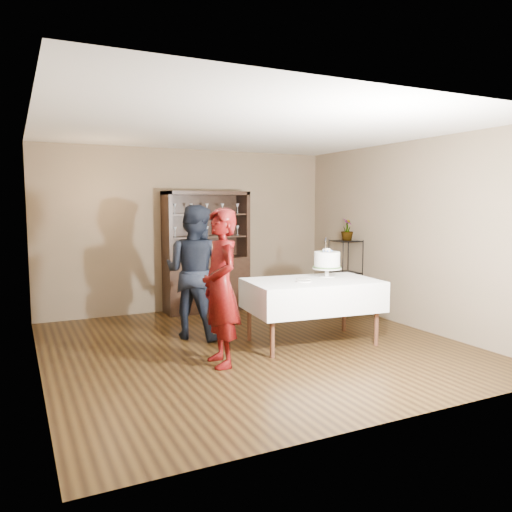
# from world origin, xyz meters

# --- Properties ---
(floor) EXTENTS (5.00, 5.00, 0.00)m
(floor) POSITION_xyz_m (0.00, 0.00, 0.00)
(floor) COLOR black
(floor) RESTS_ON ground
(ceiling) EXTENTS (5.00, 5.00, 0.00)m
(ceiling) POSITION_xyz_m (0.00, 0.00, 2.70)
(ceiling) COLOR white
(ceiling) RESTS_ON back_wall
(back_wall) EXTENTS (5.00, 0.02, 2.70)m
(back_wall) POSITION_xyz_m (0.00, 2.50, 1.35)
(back_wall) COLOR brown
(back_wall) RESTS_ON floor
(wall_left) EXTENTS (0.02, 5.00, 2.70)m
(wall_left) POSITION_xyz_m (-2.50, 0.00, 1.35)
(wall_left) COLOR brown
(wall_left) RESTS_ON floor
(wall_right) EXTENTS (0.02, 5.00, 2.70)m
(wall_right) POSITION_xyz_m (2.50, 0.00, 1.35)
(wall_right) COLOR brown
(wall_right) RESTS_ON floor
(china_hutch) EXTENTS (1.40, 0.48, 2.00)m
(china_hutch) POSITION_xyz_m (0.20, 2.25, 0.66)
(china_hutch) COLOR black
(china_hutch) RESTS_ON floor
(plant_etagere) EXTENTS (0.42, 0.42, 1.20)m
(plant_etagere) POSITION_xyz_m (2.28, 1.20, 0.65)
(plant_etagere) COLOR black
(plant_etagere) RESTS_ON floor
(cake_table) EXTENTS (1.74, 1.17, 0.83)m
(cake_table) POSITION_xyz_m (0.72, -0.22, 0.63)
(cake_table) COLOR silver
(cake_table) RESTS_ON floor
(woman) EXTENTS (0.44, 0.65, 1.75)m
(woman) POSITION_xyz_m (-0.66, -0.51, 0.88)
(woman) COLOR #3B0508
(woman) RESTS_ON floor
(man) EXTENTS (1.09, 1.09, 1.78)m
(man) POSITION_xyz_m (-0.53, 0.73, 0.89)
(man) COLOR black
(man) RESTS_ON floor
(cake) EXTENTS (0.44, 0.44, 0.53)m
(cake) POSITION_xyz_m (1.05, -0.06, 1.04)
(cake) COLOR white
(cake) RESTS_ON cake_table
(plate_near) EXTENTS (0.21, 0.21, 0.01)m
(plate_near) POSITION_xyz_m (0.54, -0.29, 0.83)
(plate_near) COLOR white
(plate_near) RESTS_ON cake_table
(plate_far) EXTENTS (0.24, 0.24, 0.01)m
(plate_far) POSITION_xyz_m (0.65, -0.11, 0.83)
(plate_far) COLOR white
(plate_far) RESTS_ON cake_table
(potted_plant) EXTENTS (0.29, 0.29, 0.37)m
(potted_plant) POSITION_xyz_m (2.29, 1.19, 1.37)
(potted_plant) COLOR #416A32
(potted_plant) RESTS_ON plant_etagere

